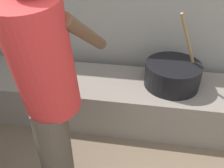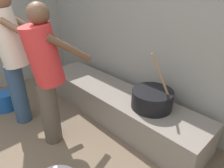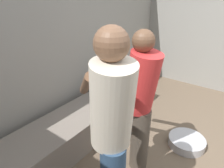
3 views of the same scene
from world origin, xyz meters
TOP-DOWN VIEW (x-y plane):
  - hearth_ledge at (-0.21, 1.85)m, footprint 2.59×0.60m
  - cooking_pot_main at (0.37, 1.87)m, footprint 0.47×0.47m
  - cook_in_red_shirt at (-0.36, 0.99)m, footprint 0.42×0.69m

SIDE VIEW (x-z plane):
  - hearth_ledge at x=-0.21m, z-range 0.00..0.40m
  - cooking_pot_main at x=0.37m, z-range 0.18..0.84m
  - cook_in_red_shirt at x=-0.36m, z-range 0.11..1.66m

